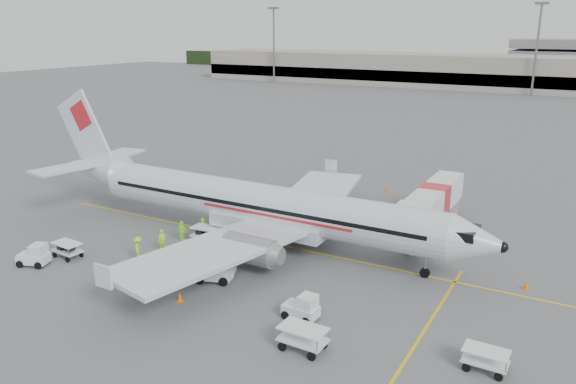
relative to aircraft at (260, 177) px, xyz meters
name	(u,v)px	position (x,y,z in m)	size (l,w,h in m)	color
ground	(276,244)	(1.25, 0.17, -5.41)	(360.00, 360.00, 0.00)	#56595B
stripe_lead	(276,244)	(1.25, 0.17, -5.40)	(44.00, 0.20, 0.01)	yellow
stripe_cross	(420,337)	(15.25, -7.83, -5.40)	(0.20, 20.00, 0.01)	yellow
terminal_west	(379,68)	(-38.75, 130.17, -0.91)	(110.00, 22.00, 9.00)	gray
treeline	(537,68)	(1.25, 175.17, -2.41)	(300.00, 3.00, 6.00)	black
mast_west	(274,46)	(-68.75, 118.17, 5.59)	(3.20, 1.20, 22.00)	slate
mast_center	(536,50)	(6.25, 118.17, 5.59)	(3.20, 1.20, 22.00)	slate
aircraft	(260,177)	(0.00, 0.00, 0.00)	(39.24, 30.75, 10.82)	silver
jet_bridge	(433,209)	(11.25, 8.89, -3.40)	(2.86, 15.27, 4.01)	white
belt_loader	(208,258)	(0.21, -7.16, -4.10)	(4.85, 1.82, 2.62)	white
tug_fore	(301,306)	(8.48, -9.21, -4.61)	(2.05, 1.18, 1.59)	white
tug_mid	(214,268)	(0.98, -7.56, -4.47)	(2.43, 1.39, 1.88)	white
tug_aft	(33,255)	(-11.92, -11.81, -4.60)	(2.10, 1.20, 1.62)	white
cart_loaded_a	(207,234)	(-3.81, -2.03, -4.78)	(2.40, 1.42, 1.25)	white
cart_loaded_b	(67,250)	(-10.94, -9.64, -4.82)	(2.24, 1.32, 1.17)	white
cart_empty_a	(303,339)	(10.15, -12.12, -4.75)	(2.54, 1.50, 1.32)	white
cart_empty_b	(485,360)	(18.95, -9.32, -4.83)	(2.21, 1.31, 1.15)	white
cone_nose	(527,285)	(19.58, 1.36, -5.10)	(0.38, 0.38, 0.62)	orange
cone_port	(388,189)	(4.13, 18.27, -5.06)	(0.42, 0.42, 0.69)	orange
cone_stbd	(180,297)	(0.87, -11.02, -5.09)	(0.39, 0.39, 0.64)	orange
crew_a	(162,240)	(-5.65, -5.17, -4.56)	(0.62, 0.41, 1.70)	#91E621
crew_b	(203,228)	(-4.72, -1.33, -4.59)	(0.79, 0.62, 1.63)	#91E621
crew_c	(138,248)	(-6.08, -7.30, -4.54)	(1.12, 0.65, 1.74)	#91E621
crew_d	(182,231)	(-5.69, -2.82, -4.58)	(0.97, 0.41, 1.66)	#91E621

